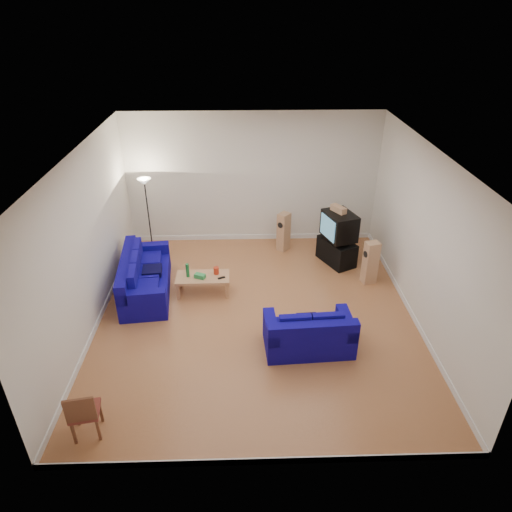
{
  "coord_description": "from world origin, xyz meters",
  "views": [
    {
      "loc": [
        -0.23,
        -7.12,
        5.35
      ],
      "look_at": [
        0.0,
        0.4,
        1.1
      ],
      "focal_mm": 32.0,
      "sensor_mm": 36.0,
      "label": 1
    }
  ],
  "objects_px": {
    "tv_stand": "(337,251)",
    "television": "(339,226)",
    "sofa_loveseat": "(309,336)",
    "sofa_three_seat": "(143,280)",
    "coffee_table": "(203,278)"
  },
  "relations": [
    {
      "from": "tv_stand",
      "to": "television",
      "type": "xyz_separation_m",
      "value": [
        -0.01,
        -0.04,
        0.68
      ]
    },
    {
      "from": "sofa_loveseat",
      "to": "television",
      "type": "xyz_separation_m",
      "value": [
        1.02,
        2.96,
        0.67
      ]
    },
    {
      "from": "tv_stand",
      "to": "sofa_loveseat",
      "type": "bearing_deg",
      "value": -45.66
    },
    {
      "from": "sofa_three_seat",
      "to": "tv_stand",
      "type": "bearing_deg",
      "value": 98.82
    },
    {
      "from": "tv_stand",
      "to": "sofa_three_seat",
      "type": "bearing_deg",
      "value": -101.74
    },
    {
      "from": "sofa_loveseat",
      "to": "television",
      "type": "bearing_deg",
      "value": 67.53
    },
    {
      "from": "coffee_table",
      "to": "television",
      "type": "bearing_deg",
      "value": 20.82
    },
    {
      "from": "television",
      "to": "sofa_loveseat",
      "type": "bearing_deg",
      "value": -37.66
    },
    {
      "from": "sofa_three_seat",
      "to": "sofa_loveseat",
      "type": "distance_m",
      "value": 3.7
    },
    {
      "from": "coffee_table",
      "to": "tv_stand",
      "type": "height_order",
      "value": "tv_stand"
    },
    {
      "from": "sofa_loveseat",
      "to": "television",
      "type": "relative_size",
      "value": 1.71
    },
    {
      "from": "sofa_three_seat",
      "to": "coffee_table",
      "type": "bearing_deg",
      "value": 81.53
    },
    {
      "from": "sofa_loveseat",
      "to": "tv_stand",
      "type": "distance_m",
      "value": 3.17
    },
    {
      "from": "sofa_three_seat",
      "to": "television",
      "type": "bearing_deg",
      "value": 98.3
    },
    {
      "from": "coffee_table",
      "to": "television",
      "type": "distance_m",
      "value": 3.25
    }
  ]
}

